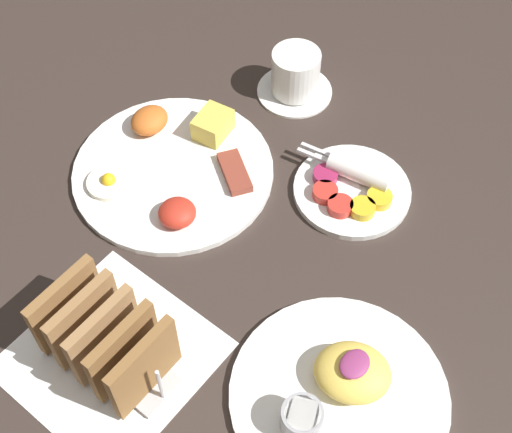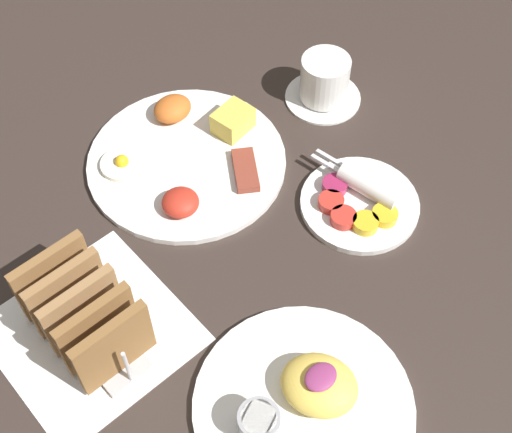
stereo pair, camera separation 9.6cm
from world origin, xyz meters
The scene contains 7 objects.
ground_plane centered at (0.00, 0.00, 0.00)m, with size 3.00×3.00×0.00m, color #332823.
napkin_flat centered at (-0.18, 0.07, 0.00)m, with size 0.22×0.22×0.00m.
plate_breakfast centered at (0.08, 0.21, 0.01)m, with size 0.29×0.29×0.05m.
plate_condiments centered at (0.21, -0.01, 0.01)m, with size 0.17×0.18×0.04m.
plate_foreground centered at (-0.05, -0.17, 0.01)m, with size 0.26×0.26×0.06m.
toast_rack centered at (-0.18, 0.07, 0.05)m, with size 0.10×0.18×0.10m.
coffee_cup centered at (0.32, 0.17, 0.04)m, with size 0.12×0.12×0.08m.
Camera 1 is at (-0.37, -0.30, 0.80)m, focal length 50.00 mm.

